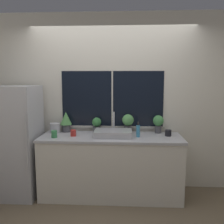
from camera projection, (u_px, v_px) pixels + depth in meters
ground_plane at (109, 206)px, 3.38m from camera, size 14.00×14.00×0.00m
wall_back at (112, 102)px, 3.90m from camera, size 8.00×0.09×2.70m
wall_left at (10, 97)px, 4.80m from camera, size 0.06×7.00×2.70m
counter at (111, 166)px, 3.64m from camera, size 2.03×0.66×0.89m
refrigerator at (14, 141)px, 3.63m from camera, size 0.69×0.66×1.61m
sink at (113, 133)px, 3.55m from camera, size 0.53×0.40×0.33m
potted_plant_far_left at (66, 121)px, 3.84m from camera, size 0.18×0.18×0.31m
potted_plant_center_left at (97, 124)px, 3.82m from camera, size 0.14×0.14×0.23m
potted_plant_center_right at (128, 122)px, 3.79m from camera, size 0.17×0.17×0.28m
potted_plant_far_right at (158, 122)px, 3.76m from camera, size 0.16×0.16×0.27m
soap_bottle at (138, 131)px, 3.52m from camera, size 0.05×0.05×0.22m
mug_green at (54, 134)px, 3.48m from camera, size 0.08×0.08×0.10m
mug_black at (168, 133)px, 3.58m from camera, size 0.09×0.09×0.09m
mug_red at (73, 133)px, 3.57m from camera, size 0.08×0.08×0.09m
kettle at (55, 127)px, 3.81m from camera, size 0.16×0.16×0.16m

